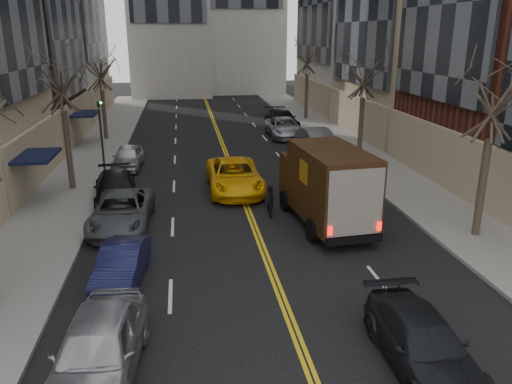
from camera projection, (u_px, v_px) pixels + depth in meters
sidewalk_left at (91, 158)px, 33.05m from camera, size 4.00×66.00×0.15m
sidewalk_right at (352, 149)px, 35.54m from camera, size 4.00×66.00×0.15m
tree_lf_mid at (58, 63)px, 24.48m from camera, size 3.20×3.20×8.91m
tree_lf_far at (99, 60)px, 36.90m from camera, size 3.20×3.20×8.12m
tree_rt_near at (498, 77)px, 18.49m from camera, size 3.20×3.20×8.71m
tree_rt_mid at (365, 63)px, 31.76m from camera, size 3.20×3.20×8.32m
tree_rt_far at (308, 47)px, 45.71m from camera, size 3.20×3.20×9.11m
traffic_signal at (101, 130)px, 27.72m from camera, size 0.29×0.26×4.70m
ups_truck at (326, 186)px, 21.34m from camera, size 3.04×6.55×3.48m
observer_sedan at (423, 343)px, 12.40m from camera, size 1.91×4.59×1.33m
taxi at (234, 176)px, 26.22m from camera, size 2.73×5.88×1.63m
pedestrian at (271, 201)px, 22.50m from camera, size 0.38×0.56×1.53m
parked_lf_a at (98, 349)px, 11.91m from camera, size 2.30×4.96×1.64m
parked_lf_b at (122, 264)px, 16.66m from camera, size 1.76×3.98×1.27m
parked_lf_c at (122, 211)px, 21.33m from camera, size 2.62×5.31×1.45m
parked_lf_d at (115, 188)px, 24.58m from camera, size 2.54×5.06×1.41m
parked_lf_e at (128, 157)px, 30.57m from camera, size 1.86×4.20×1.41m
parked_rt_a at (317, 141)px, 34.51m from camera, size 2.23×5.16×1.65m
parked_rt_b at (284, 128)px, 39.70m from camera, size 2.57×5.52×1.53m
parked_rt_c at (282, 119)px, 43.27m from camera, size 2.52×5.59×1.59m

